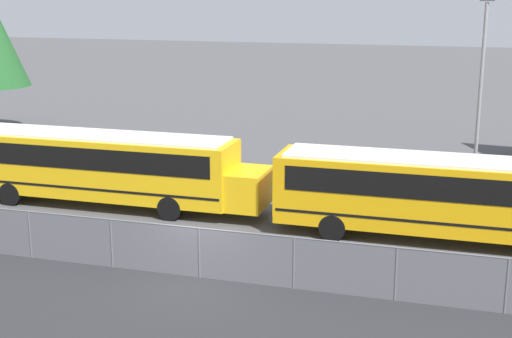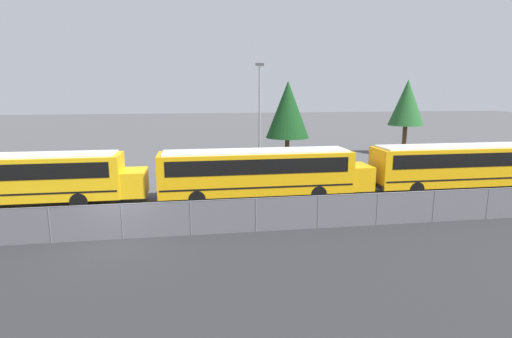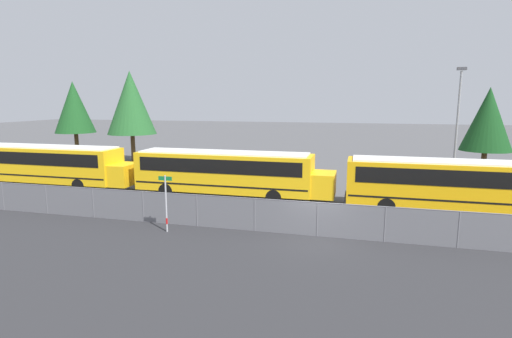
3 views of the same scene
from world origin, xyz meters
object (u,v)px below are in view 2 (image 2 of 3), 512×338
Objects in this scene: tree_0 at (288,110)px; tree_2 at (407,103)px; light_pole at (260,116)px; school_bus_2 at (261,170)px; school_bus_3 at (463,164)px; school_bus_1 at (21,176)px.

tree_2 is (12.67, 0.52, 0.57)m from tree_0.
light_pole reaches higher than tree_2.
school_bus_2 is at bearing -139.92° from tree_2.
light_pole reaches higher than tree_0.
school_bus_3 is 1.54× the size of light_pole.
tree_2 is at bearing 2.36° from tree_0.
tree_2 is at bearing 26.91° from light_pole.
school_bus_1 is 1.54× the size of light_pole.
school_bus_1 is 23.70m from tree_0.
tree_0 is 12.69m from tree_2.
tree_0 is (4.09, 7.98, 0.08)m from light_pole.
tree_0 is (-8.66, 14.32, 2.95)m from school_bus_3.
tree_2 is at bearing 40.08° from school_bus_2.
school_bus_1 is at bearing 179.18° from school_bus_3.
light_pole is (14.86, 5.94, 2.87)m from school_bus_1.
school_bus_3 is at bearing -105.12° from tree_2.
school_bus_2 is 1.72× the size of tree_2.
school_bus_2 is 1.00× the size of school_bus_3.
light_pole is (0.99, 6.43, 2.87)m from school_bus_2.
school_bus_2 is at bearing -109.41° from tree_0.
school_bus_1 is at bearing -158.22° from light_pole.
light_pole is at bearing 81.25° from school_bus_2.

